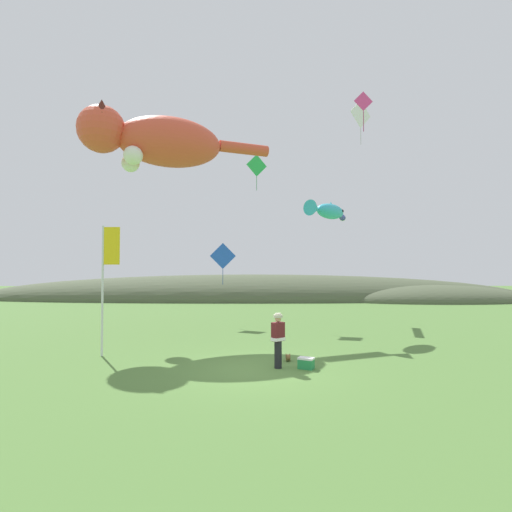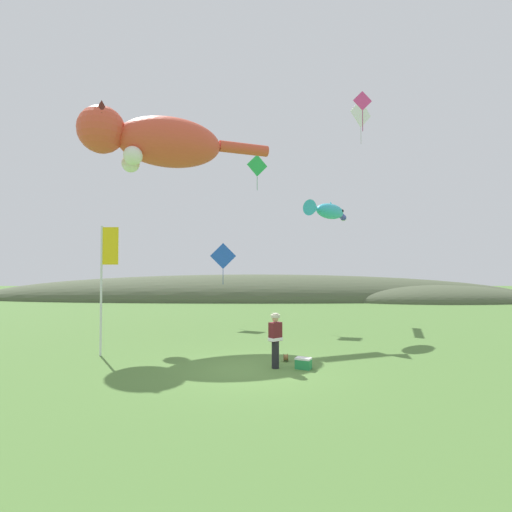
% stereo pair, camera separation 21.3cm
% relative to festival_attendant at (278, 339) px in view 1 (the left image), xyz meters
% --- Properties ---
extents(ground_plane, '(120.00, 120.00, 0.00)m').
position_rel_festival_attendant_xyz_m(ground_plane, '(-0.68, -0.19, -0.95)').
color(ground_plane, '#517A38').
extents(distant_hill_ridge, '(58.75, 12.77, 5.15)m').
position_rel_festival_attendant_xyz_m(distant_hill_ridge, '(1.55, 28.89, -0.95)').
color(distant_hill_ridge, '#4C563D').
rests_on(distant_hill_ridge, ground).
extents(festival_attendant, '(0.49, 0.47, 1.77)m').
position_rel_festival_attendant_xyz_m(festival_attendant, '(0.00, 0.00, 0.00)').
color(festival_attendant, black).
rests_on(festival_attendant, ground).
extents(kite_spool, '(0.15, 0.27, 0.27)m').
position_rel_festival_attendant_xyz_m(kite_spool, '(0.41, 0.96, -0.82)').
color(kite_spool, olive).
rests_on(kite_spool, ground).
extents(picnic_cooler, '(0.58, 0.51, 0.36)m').
position_rel_festival_attendant_xyz_m(picnic_cooler, '(0.90, -0.08, -0.77)').
color(picnic_cooler, '#268C4C').
rests_on(picnic_cooler, ground).
extents(festival_banner_pole, '(0.66, 0.08, 4.82)m').
position_rel_festival_attendant_xyz_m(festival_banner_pole, '(-6.24, 1.84, 2.20)').
color(festival_banner_pole, silver).
rests_on(festival_banner_pole, ground).
extents(kite_giant_cat, '(9.43, 4.62, 3.01)m').
position_rel_festival_attendant_xyz_m(kite_giant_cat, '(-5.76, 7.18, 8.78)').
color(kite_giant_cat, '#E04C33').
extents(kite_fish_windsock, '(2.60, 2.70, 0.91)m').
position_rel_festival_attendant_xyz_m(kite_fish_windsock, '(2.99, 7.31, 5.24)').
color(kite_fish_windsock, '#33B2CC').
extents(kite_tube_streamer, '(1.40, 3.04, 0.44)m').
position_rel_festival_attendant_xyz_m(kite_tube_streamer, '(4.67, 11.90, 5.62)').
color(kite_tube_streamer, '#2633A5').
extents(kite_diamond_green, '(1.33, 0.60, 2.35)m').
position_rel_festival_attendant_xyz_m(kite_diamond_green, '(-0.55, 12.58, 8.92)').
color(kite_diamond_green, green).
extents(kite_diamond_blue, '(1.51, 0.13, 2.41)m').
position_rel_festival_attendant_xyz_m(kite_diamond_blue, '(-2.54, 10.13, 2.98)').
color(kite_diamond_blue, blue).
extents(kite_diamond_white, '(1.33, 0.82, 2.45)m').
position_rel_festival_attendant_xyz_m(kite_diamond_white, '(5.10, 8.51, 10.71)').
color(kite_diamond_white, white).
extents(kite_diamond_pink, '(0.85, 0.11, 1.75)m').
position_rel_festival_attendant_xyz_m(kite_diamond_pink, '(3.95, 3.91, 9.45)').
color(kite_diamond_pink, '#E53F8C').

